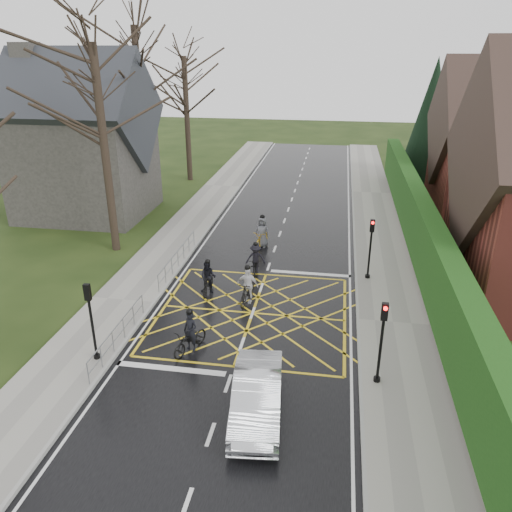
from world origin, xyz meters
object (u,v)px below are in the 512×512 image
(cyclist_mid, at_px, (255,262))
(cyclist_back, at_px, (208,280))
(car, at_px, (257,396))
(cyclist_lead, at_px, (262,236))
(cyclist_rear, at_px, (190,338))
(cyclist_front, at_px, (247,289))

(cyclist_mid, bearing_deg, cyclist_back, -134.78)
(cyclist_mid, height_order, car, cyclist_mid)
(car, bearing_deg, cyclist_lead, 92.22)
(cyclist_lead, height_order, car, cyclist_lead)
(cyclist_rear, distance_m, cyclist_front, 4.45)
(cyclist_rear, relative_size, cyclist_front, 1.03)
(cyclist_mid, distance_m, car, 10.61)
(cyclist_rear, bearing_deg, cyclist_mid, 103.40)
(cyclist_back, relative_size, cyclist_mid, 0.93)
(cyclist_mid, bearing_deg, cyclist_lead, 84.96)
(cyclist_rear, xyz_separation_m, cyclist_back, (-0.55, 4.84, 0.06))
(cyclist_rear, height_order, cyclist_lead, cyclist_lead)
(cyclist_rear, relative_size, cyclist_lead, 0.93)
(cyclist_front, xyz_separation_m, cyclist_lead, (-0.37, 6.75, -0.00))
(cyclist_lead, bearing_deg, cyclist_front, -77.81)
(cyclist_front, distance_m, car, 7.49)
(cyclist_rear, xyz_separation_m, cyclist_mid, (1.29, 7.35, 0.04))
(cyclist_mid, relative_size, car, 0.43)
(cyclist_lead, bearing_deg, cyclist_back, -95.91)
(cyclist_mid, relative_size, cyclist_front, 0.97)
(cyclist_front, relative_size, cyclist_lead, 0.90)
(cyclist_back, bearing_deg, cyclist_lead, 75.78)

